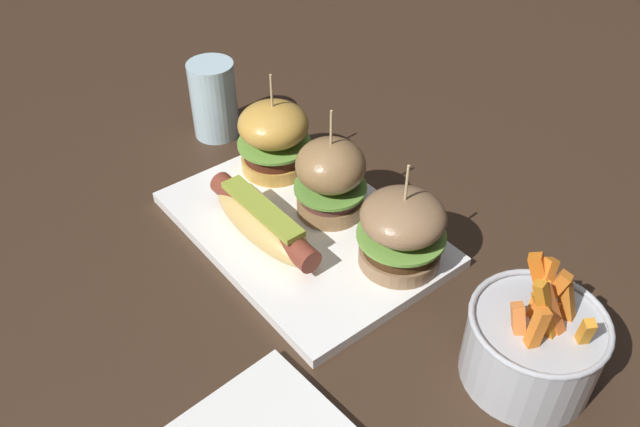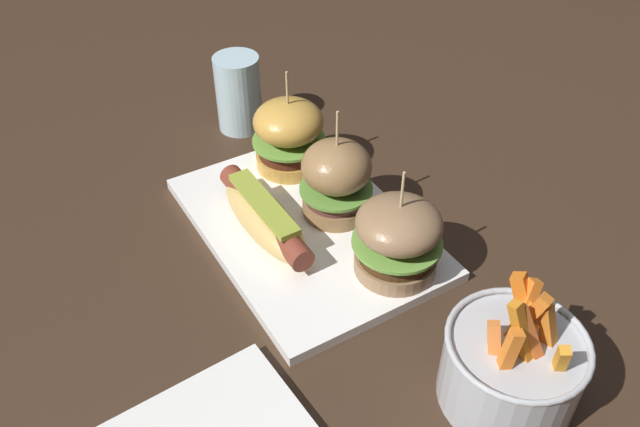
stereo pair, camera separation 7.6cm
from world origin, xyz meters
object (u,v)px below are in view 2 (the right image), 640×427
object	(u,v)px
slider_left	(289,134)
slider_center	(336,178)
slider_right	(398,238)
water_glass	(238,93)
hot_dog	(264,217)
fries_bucket	(511,366)
platter_main	(306,227)

from	to	relation	value
slider_left	slider_center	size ratio (longest dim) A/B	0.97
slider_center	slider_right	distance (m)	0.12
slider_center	water_glass	xyz separation A→B (m)	(-0.26, -0.01, -0.01)
slider_left	hot_dog	bearing A→B (deg)	-41.36
slider_center	fries_bucket	size ratio (longest dim) A/B	1.04
slider_right	fries_bucket	bearing A→B (deg)	-0.68
platter_main	slider_right	distance (m)	0.14
hot_dog	water_glass	distance (m)	0.26
fries_bucket	water_glass	size ratio (longest dim) A/B	1.23
slider_left	water_glass	size ratio (longest dim) A/B	1.24
slider_center	fries_bucket	world-z (taller)	slider_center
slider_right	fries_bucket	distance (m)	0.19
slider_left	fries_bucket	xyz separation A→B (m)	(0.42, 0.00, -0.02)
fries_bucket	hot_dog	bearing A→B (deg)	-163.14
platter_main	slider_center	world-z (taller)	slider_center
hot_dog	platter_main	bearing A→B (deg)	76.30
water_glass	fries_bucket	bearing A→B (deg)	1.13
platter_main	fries_bucket	size ratio (longest dim) A/B	2.43
slider_left	water_glass	world-z (taller)	slider_left
fries_bucket	slider_center	bearing A→B (deg)	-179.50
hot_dog	fries_bucket	bearing A→B (deg)	16.86
platter_main	slider_center	bearing A→B (deg)	91.81
slider_left	water_glass	bearing A→B (deg)	-177.26
fries_bucket	slider_right	bearing A→B (deg)	179.32
platter_main	hot_dog	size ratio (longest dim) A/B	1.82
slider_left	slider_right	bearing A→B (deg)	1.58
slider_left	fries_bucket	bearing A→B (deg)	0.59
water_glass	slider_right	bearing A→B (deg)	2.02
slider_right	water_glass	size ratio (longest dim) A/B	1.19
slider_center	hot_dog	bearing A→B (deg)	-96.61
platter_main	slider_left	xyz separation A→B (m)	(-0.12, 0.04, 0.06)
slider_right	slider_center	bearing A→B (deg)	-177.71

